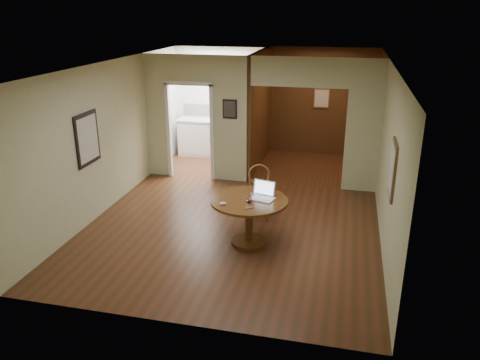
% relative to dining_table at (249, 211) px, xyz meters
% --- Properties ---
extents(floor, '(5.00, 5.00, 0.00)m').
position_rel_dining_table_xyz_m(floor, '(-0.41, 0.28, -0.57)').
color(floor, '#442913').
rests_on(floor, ground).
extents(room_shell, '(5.20, 7.50, 5.00)m').
position_rel_dining_table_xyz_m(room_shell, '(-0.88, 3.38, 0.72)').
color(room_shell, silver).
rests_on(room_shell, ground).
extents(dining_table, '(1.23, 1.23, 0.77)m').
position_rel_dining_table_xyz_m(dining_table, '(0.00, 0.00, 0.00)').
color(dining_table, '#5C3317').
rests_on(dining_table, ground).
extents(chair, '(0.50, 0.50, 0.99)m').
position_rel_dining_table_xyz_m(chair, '(-0.03, 1.02, -0.02)').
color(chair, '#915D33').
rests_on(chair, ground).
extents(open_laptop, '(0.42, 0.40, 0.26)m').
position_rel_dining_table_xyz_m(open_laptop, '(0.20, 0.12, 0.27)').
color(open_laptop, white).
rests_on(open_laptop, dining_table).
extents(closed_laptop, '(0.39, 0.32, 0.03)m').
position_rel_dining_table_xyz_m(closed_laptop, '(0.16, 0.18, 0.21)').
color(closed_laptop, '#B9BABE').
rests_on(closed_laptop, dining_table).
extents(mouse, '(0.13, 0.10, 0.05)m').
position_rel_dining_table_xyz_m(mouse, '(-0.35, -0.30, 0.22)').
color(mouse, white).
rests_on(mouse, dining_table).
extents(wine_glass, '(0.09, 0.09, 0.11)m').
position_rel_dining_table_xyz_m(wine_glass, '(0.03, -0.13, 0.25)').
color(wine_glass, white).
rests_on(wine_glass, dining_table).
extents(pen, '(0.12, 0.10, 0.01)m').
position_rel_dining_table_xyz_m(pen, '(0.09, -0.35, 0.20)').
color(pen, '#0B1651').
rests_on(pen, dining_table).
extents(kitchen_cabinet, '(2.06, 0.60, 0.94)m').
position_rel_dining_table_xyz_m(kitchen_cabinet, '(-1.76, 4.48, -0.09)').
color(kitchen_cabinet, white).
rests_on(kitchen_cabinet, ground).
extents(grocery_bag, '(0.33, 0.28, 0.32)m').
position_rel_dining_table_xyz_m(grocery_bag, '(-1.37, 4.48, 0.54)').
color(grocery_bag, beige).
rests_on(grocery_bag, kitchen_cabinet).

